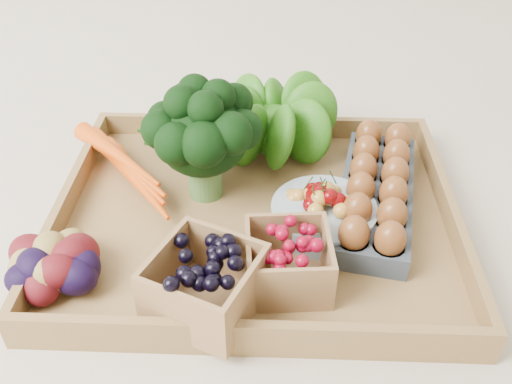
{
  "coord_description": "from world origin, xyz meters",
  "views": [
    {
      "loc": [
        0.02,
        -0.62,
        0.54
      ],
      "look_at": [
        0.0,
        0.0,
        0.06
      ],
      "focal_mm": 40.0,
      "sensor_mm": 36.0,
      "label": 1
    }
  ],
  "objects_px": {
    "broccoli": "(204,157)",
    "cherry_bowl": "(323,217)",
    "egg_carton": "(375,197)",
    "tray": "(256,221)"
  },
  "relations": [
    {
      "from": "broccoli",
      "to": "cherry_bowl",
      "type": "height_order",
      "value": "broccoli"
    },
    {
      "from": "egg_carton",
      "to": "broccoli",
      "type": "bearing_deg",
      "value": -173.9
    },
    {
      "from": "tray",
      "to": "cherry_bowl",
      "type": "relative_size",
      "value": 3.81
    },
    {
      "from": "cherry_bowl",
      "to": "tray",
      "type": "bearing_deg",
      "value": 168.52
    },
    {
      "from": "broccoli",
      "to": "egg_carton",
      "type": "height_order",
      "value": "broccoli"
    },
    {
      "from": "egg_carton",
      "to": "cherry_bowl",
      "type": "bearing_deg",
      "value": -135.94
    },
    {
      "from": "cherry_bowl",
      "to": "egg_carton",
      "type": "height_order",
      "value": "cherry_bowl"
    },
    {
      "from": "egg_carton",
      "to": "tray",
      "type": "bearing_deg",
      "value": -158.43
    },
    {
      "from": "tray",
      "to": "broccoli",
      "type": "height_order",
      "value": "broccoli"
    },
    {
      "from": "cherry_bowl",
      "to": "egg_carton",
      "type": "bearing_deg",
      "value": 32.94
    }
  ]
}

